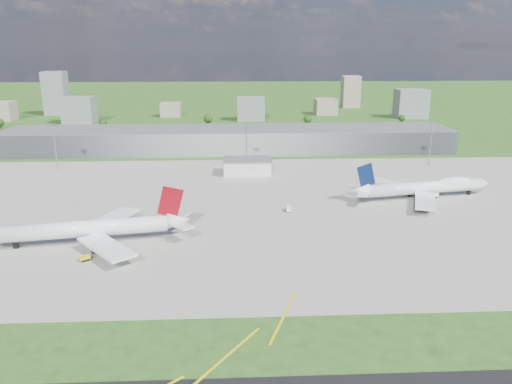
{
  "coord_description": "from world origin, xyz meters",
  "views": [
    {
      "loc": [
        1.96,
        -172.52,
        69.33
      ],
      "look_at": [
        11.76,
        32.39,
        9.0
      ],
      "focal_mm": 35.0,
      "sensor_mm": 36.0,
      "label": 1
    }
  ],
  "objects_px": {
    "van_white_far": "(433,195)",
    "airliner_blue_quad": "(425,188)",
    "tug_yellow": "(85,258)",
    "airliner_red_twin": "(92,229)",
    "van_white_near": "(288,209)"
  },
  "relations": [
    {
      "from": "van_white_far",
      "to": "airliner_blue_quad",
      "type": "bearing_deg",
      "value": 178.22
    },
    {
      "from": "van_white_far",
      "to": "tug_yellow",
      "type": "bearing_deg",
      "value": -161.37
    },
    {
      "from": "airliner_red_twin",
      "to": "van_white_far",
      "type": "height_order",
      "value": "airliner_red_twin"
    },
    {
      "from": "airliner_blue_quad",
      "to": "van_white_far",
      "type": "height_order",
      "value": "airliner_blue_quad"
    },
    {
      "from": "airliner_red_twin",
      "to": "van_white_near",
      "type": "bearing_deg",
      "value": -165.89
    },
    {
      "from": "airliner_red_twin",
      "to": "tug_yellow",
      "type": "height_order",
      "value": "airliner_red_twin"
    },
    {
      "from": "van_white_far",
      "to": "airliner_red_twin",
      "type": "bearing_deg",
      "value": -167.08
    },
    {
      "from": "airliner_red_twin",
      "to": "airliner_blue_quad",
      "type": "relative_size",
      "value": 1.03
    },
    {
      "from": "airliner_blue_quad",
      "to": "tug_yellow",
      "type": "relative_size",
      "value": 17.88
    },
    {
      "from": "airliner_red_twin",
      "to": "van_white_near",
      "type": "height_order",
      "value": "airliner_red_twin"
    },
    {
      "from": "airliner_blue_quad",
      "to": "van_white_far",
      "type": "bearing_deg",
      "value": -6.02
    },
    {
      "from": "tug_yellow",
      "to": "airliner_red_twin",
      "type": "bearing_deg",
      "value": 61.7
    },
    {
      "from": "airliner_blue_quad",
      "to": "van_white_near",
      "type": "bearing_deg",
      "value": -175.94
    },
    {
      "from": "van_white_near",
      "to": "van_white_far",
      "type": "distance_m",
      "value": 72.65
    },
    {
      "from": "airliner_red_twin",
      "to": "tug_yellow",
      "type": "xyz_separation_m",
      "value": [
        1.39,
        -16.21,
        -4.44
      ]
    }
  ]
}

